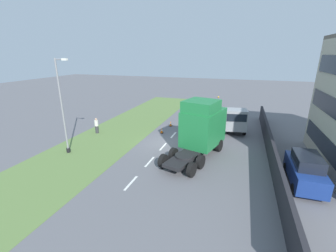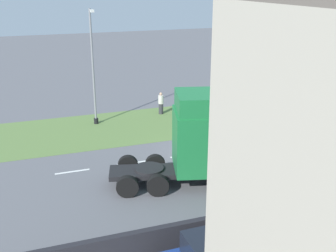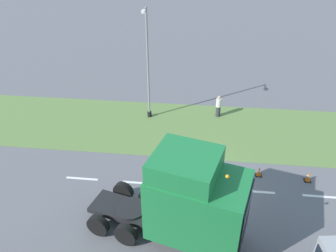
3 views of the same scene
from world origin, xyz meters
The scene contains 11 objects.
ground_plane centered at (0.00, 0.00, 0.00)m, with size 120.00×120.00×0.00m, color slate.
grass_verge centered at (-6.00, 0.00, 0.01)m, with size 7.00×44.00×0.01m.
lane_markings centered at (0.00, -0.70, 0.00)m, with size 0.16×14.60×0.00m.
boundary_wall centered at (9.00, 0.00, 0.84)m, with size 0.25×24.00×1.68m.
lorry_cab centered at (3.49, -0.93, 2.31)m, with size 4.29×7.33×4.73m.
flatbed_truck centered at (5.94, 5.09, 1.42)m, with size 2.91×5.38×2.70m.
parked_car centered at (10.70, -3.66, 1.01)m, with size 1.87×4.35×2.08m.
lamp_post centered at (-7.23, -4.46, 3.65)m, with size 1.27×0.30×7.80m.
pedestrian centered at (-7.92, 0.54, 0.81)m, with size 0.39×0.39×1.66m.
traffic_cone_lead centered at (-1.37, 2.71, 0.28)m, with size 0.36×0.36×0.58m.
traffic_cone_trailing centered at (-1.19, 5.33, 0.28)m, with size 0.36×0.36×0.58m.
Camera 1 is at (6.35, -18.58, 8.10)m, focal length 24.00 mm.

